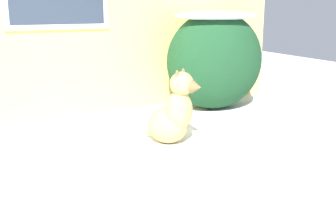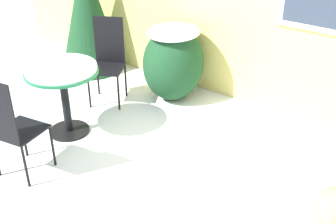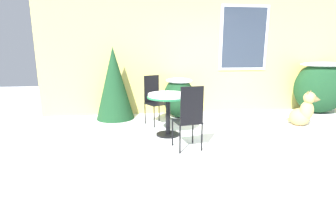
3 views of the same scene
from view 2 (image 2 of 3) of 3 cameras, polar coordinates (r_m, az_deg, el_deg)
The scene contains 6 objects.
ground_plane at distance 3.86m, azimuth -5.40°, elevation -10.69°, with size 16.00×16.00×0.00m, color white.
shrub_left at distance 5.17m, azimuth 0.75°, elevation 6.93°, with size 0.72×0.81×0.92m.
evergreen_bush at distance 6.03m, azimuth -10.83°, elevation 12.95°, with size 0.86×0.86×1.63m.
patio_table at distance 4.49m, azimuth -14.11°, elevation 4.36°, with size 0.76×0.76×0.78m.
patio_chair_near_table at distance 5.17m, azimuth -8.14°, elevation 7.24°, with size 0.54×0.54×1.03m.
patio_chair_far_side at distance 3.97m, azimuth -20.44°, elevation -1.74°, with size 0.46×0.46×1.03m.
Camera 2 is at (2.03, -2.14, 2.49)m, focal length 45.00 mm.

